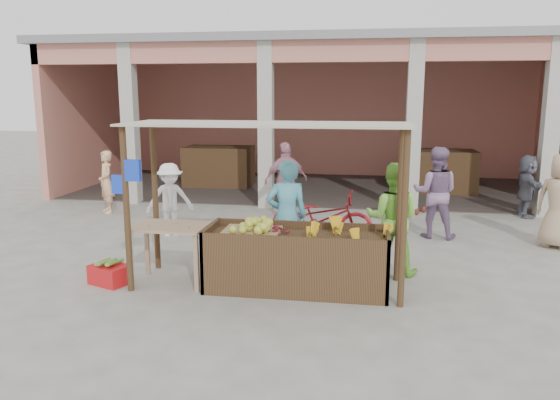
% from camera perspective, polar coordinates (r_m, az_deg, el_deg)
% --- Properties ---
extents(ground, '(60.00, 60.00, 0.00)m').
position_cam_1_polar(ground, '(8.12, -1.80, -9.04)').
color(ground, slate).
rests_on(ground, ground).
extents(market_building, '(14.40, 6.40, 4.20)m').
position_cam_1_polar(market_building, '(16.46, 4.32, 10.75)').
color(market_building, tan).
rests_on(market_building, ground).
extents(fruit_stall, '(2.60, 0.95, 0.80)m').
position_cam_1_polar(fruit_stall, '(7.91, 1.76, -6.52)').
color(fruit_stall, '#503A20').
rests_on(fruit_stall, ground).
extents(stall_awning, '(4.09, 1.35, 2.39)m').
position_cam_1_polar(stall_awning, '(7.72, -1.91, 5.03)').
color(stall_awning, '#503A20').
rests_on(stall_awning, ground).
extents(banana_heap, '(1.14, 0.62, 0.21)m').
position_cam_1_polar(banana_heap, '(7.68, 6.80, -3.22)').
color(banana_heap, yellow).
rests_on(banana_heap, fruit_stall).
extents(melon_tray, '(0.81, 0.70, 0.21)m').
position_cam_1_polar(melon_tray, '(7.83, -3.03, -2.91)').
color(melon_tray, '#9B7C50').
rests_on(melon_tray, fruit_stall).
extents(berry_heap, '(0.45, 0.36, 0.14)m').
position_cam_1_polar(berry_heap, '(7.83, -0.44, -3.12)').
color(berry_heap, maroon).
rests_on(berry_heap, fruit_stall).
extents(side_table, '(1.12, 0.76, 0.89)m').
position_cam_1_polar(side_table, '(8.22, -11.44, -3.56)').
color(side_table, tan).
rests_on(side_table, ground).
extents(papaya_pile, '(0.77, 0.44, 0.22)m').
position_cam_1_polar(papaya_pile, '(8.16, -11.51, -1.84)').
color(papaya_pile, '#5B9531').
rests_on(papaya_pile, side_table).
extents(red_crate, '(0.66, 0.57, 0.29)m').
position_cam_1_polar(red_crate, '(8.57, -17.34, -7.43)').
color(red_crate, red).
rests_on(red_crate, ground).
extents(plantain_bundle, '(0.44, 0.31, 0.09)m').
position_cam_1_polar(plantain_bundle, '(8.52, -17.41, -6.23)').
color(plantain_bundle, '#659737').
rests_on(plantain_bundle, red_crate).
extents(produce_sacks, '(0.80, 0.75, 0.61)m').
position_cam_1_polar(produce_sacks, '(13.18, 14.88, -0.16)').
color(produce_sacks, maroon).
rests_on(produce_sacks, ground).
extents(vendor_blue, '(0.84, 0.72, 1.91)m').
position_cam_1_polar(vendor_blue, '(8.53, 0.71, -1.34)').
color(vendor_blue, '#53AEC7').
rests_on(vendor_blue, ground).
extents(vendor_green, '(0.96, 0.64, 1.85)m').
position_cam_1_polar(vendor_green, '(8.66, 11.69, -1.60)').
color(vendor_green, '#84D145').
rests_on(vendor_green, ground).
extents(motorcycle, '(0.84, 2.06, 1.05)m').
position_cam_1_polar(motorcycle, '(10.20, 4.42, -1.77)').
color(motorcycle, maroon).
rests_on(motorcycle, ground).
extents(shopper_a, '(1.12, 0.90, 1.57)m').
position_cam_1_polar(shopper_a, '(10.97, -11.43, 0.33)').
color(shopper_a, white).
rests_on(shopper_a, ground).
extents(shopper_b, '(1.22, 1.03, 1.84)m').
position_cam_1_polar(shopper_b, '(12.31, 0.64, 2.34)').
color(shopper_b, '#C38294').
rests_on(shopper_b, ground).
extents(shopper_d, '(0.70, 1.44, 1.51)m').
position_cam_1_polar(shopper_d, '(13.62, 24.39, 1.50)').
color(shopper_d, '#555762').
rests_on(shopper_d, ground).
extents(shopper_e, '(0.70, 0.71, 1.53)m').
position_cam_1_polar(shopper_e, '(13.48, -17.69, 1.93)').
color(shopper_e, '#F5B582').
rests_on(shopper_e, ground).
extents(shopper_f, '(1.02, 0.69, 1.95)m').
position_cam_1_polar(shopper_f, '(11.02, 15.96, 1.19)').
color(shopper_f, gray).
rests_on(shopper_f, ground).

